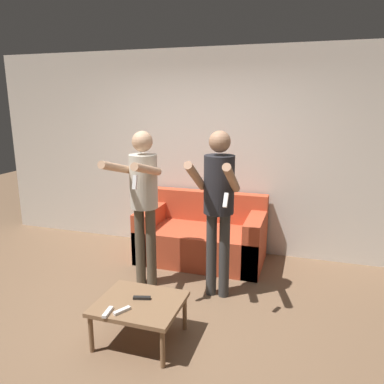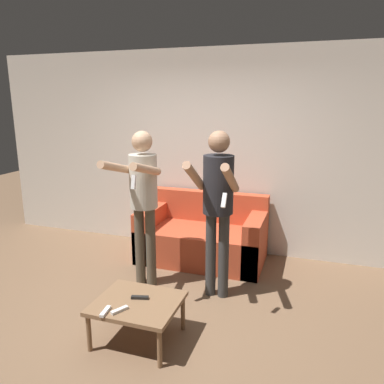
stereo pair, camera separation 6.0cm
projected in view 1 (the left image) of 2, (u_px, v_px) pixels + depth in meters
The scene contains 9 objects.
ground_plane at pixel (149, 322), 3.53m from camera, with size 14.00×14.00×0.00m, color brown.
wall_back at pixel (207, 152), 5.07m from camera, with size 6.40×0.06×2.70m.
couch at pixel (202, 238), 4.87m from camera, with size 1.58×0.85×0.84m.
person_standing_left at pixel (143, 192), 3.99m from camera, with size 0.42×0.73×1.73m.
person_standing_right at pixel (218, 197), 3.75m from camera, with size 0.43×0.67×1.75m.
coffee_table at pixel (140, 306), 3.19m from camera, with size 0.71×0.61×0.37m.
remote_near at pixel (108, 312), 3.00m from camera, with size 0.05×0.15×0.02m.
remote_mid at pixel (122, 311), 3.02m from camera, with size 0.10×0.15×0.02m.
remote_far at pixel (142, 298), 3.21m from camera, with size 0.15×0.07×0.02m.
Camera 1 is at (1.33, -2.87, 2.03)m, focal length 35.00 mm.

